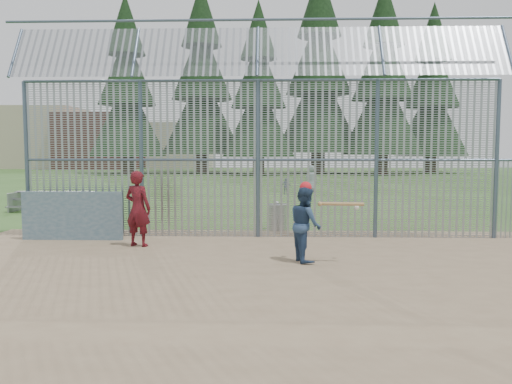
{
  "coord_description": "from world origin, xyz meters",
  "views": [
    {
      "loc": [
        0.38,
        -9.22,
        2.21
      ],
      "look_at": [
        0.0,
        2.0,
        1.3
      ],
      "focal_mm": 35.0,
      "sensor_mm": 36.0,
      "label": 1
    }
  ],
  "objects_px": {
    "dugout_wall": "(72,216)",
    "trash_can": "(277,217)",
    "bleacher": "(52,200)",
    "onlooker": "(138,208)",
    "batter": "(305,224)"
  },
  "relations": [
    {
      "from": "dugout_wall",
      "to": "trash_can",
      "type": "distance_m",
      "value": 5.41
    },
    {
      "from": "dugout_wall",
      "to": "bleacher",
      "type": "bearing_deg",
      "value": 118.32
    },
    {
      "from": "trash_can",
      "to": "bleacher",
      "type": "xyz_separation_m",
      "value": [
        -8.29,
        4.15,
        0.03
      ]
    },
    {
      "from": "onlooker",
      "to": "trash_can",
      "type": "relative_size",
      "value": 2.14
    },
    {
      "from": "batter",
      "to": "bleacher",
      "type": "bearing_deg",
      "value": 31.64
    },
    {
      "from": "onlooker",
      "to": "trash_can",
      "type": "height_order",
      "value": "onlooker"
    },
    {
      "from": "onlooker",
      "to": "bleacher",
      "type": "distance_m",
      "value": 8.38
    },
    {
      "from": "dugout_wall",
      "to": "trash_can",
      "type": "bearing_deg",
      "value": 19.01
    },
    {
      "from": "batter",
      "to": "onlooker",
      "type": "relative_size",
      "value": 0.85
    },
    {
      "from": "dugout_wall",
      "to": "onlooker",
      "type": "bearing_deg",
      "value": -22.17
    },
    {
      "from": "onlooker",
      "to": "bleacher",
      "type": "bearing_deg",
      "value": -34.09
    },
    {
      "from": "dugout_wall",
      "to": "trash_can",
      "type": "height_order",
      "value": "dugout_wall"
    },
    {
      "from": "onlooker",
      "to": "dugout_wall",
      "type": "bearing_deg",
      "value": -3.36
    },
    {
      "from": "dugout_wall",
      "to": "onlooker",
      "type": "height_order",
      "value": "onlooker"
    },
    {
      "from": "batter",
      "to": "bleacher",
      "type": "height_order",
      "value": "batter"
    }
  ]
}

